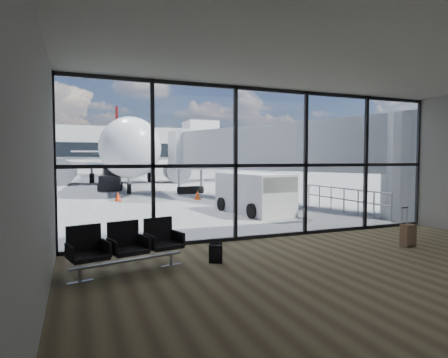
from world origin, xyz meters
TOP-DOWN VIEW (x-y plane):
  - ground at (0.00, 40.00)m, footprint 220.00×220.00m
  - lounge_shell at (0.00, -4.80)m, footprint 12.02×8.01m
  - glass_curtain_wall at (0.00, 0.00)m, footprint 12.10×0.12m
  - jet_bridge at (4.90, 7.07)m, footprint 8.00×16.50m
  - apron_railing at (5.60, 3.50)m, footprint 0.06×5.46m
  - far_terminal at (-0.59, 61.97)m, footprint 80.00×12.20m
  - tree_5 at (-15.00, 72.00)m, footprint 6.27×6.27m
  - seating_row at (-4.55, -1.96)m, footprint 2.40×1.20m
  - backpack at (-2.56, -2.01)m, footprint 0.36×0.36m
  - suitcase at (2.85, -2.47)m, footprint 0.43×0.34m
  - airliner at (-0.98, 31.08)m, footprint 33.59×38.98m
  - service_van at (1.82, 4.81)m, footprint 2.32×4.22m
  - belt_loader at (-2.98, 20.25)m, footprint 2.11×4.48m
  - traffic_cone_a at (-3.29, 12.09)m, footprint 0.38×0.38m
  - traffic_cone_b at (1.19, 11.16)m, footprint 0.39×0.39m
  - traffic_cone_c at (2.74, 15.41)m, footprint 0.37×0.37m

SIDE VIEW (x-z plane):
  - ground at x=0.00m, z-range 0.00..0.00m
  - backpack at x=-2.56m, z-range -0.01..0.45m
  - traffic_cone_c at x=2.74m, z-range -0.01..0.52m
  - traffic_cone_a at x=-3.29m, z-range -0.01..0.53m
  - traffic_cone_b at x=1.19m, z-range -0.01..0.54m
  - suitcase at x=2.85m, z-range -0.21..0.86m
  - seating_row at x=-4.55m, z-range 0.06..1.12m
  - belt_loader at x=-2.98m, z-range -0.33..1.66m
  - apron_railing at x=5.60m, z-range 0.16..1.27m
  - service_van at x=1.82m, z-range 0.02..1.79m
  - glass_curtain_wall at x=0.00m, z-range 0.00..4.50m
  - lounge_shell at x=0.00m, z-range 0.40..4.91m
  - jet_bridge at x=4.90m, z-range 0.59..4.92m
  - airliner at x=-0.98m, z-range -1.96..8.08m
  - far_terminal at x=-0.59m, z-range -1.29..9.71m
  - tree_5 at x=-15.00m, z-range 1.36..10.39m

